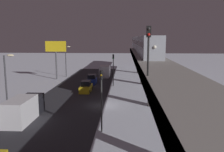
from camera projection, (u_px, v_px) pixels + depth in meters
name	position (u px, v px, depth m)	size (l,w,h in m)	color
ground_plane	(103.00, 105.00, 34.34)	(240.00, 240.00, 0.00)	silver
avenue_asphalt	(67.00, 104.00, 34.63)	(11.00, 81.18, 0.01)	#28282D
elevated_railway	(153.00, 66.00, 33.07)	(5.00, 81.18, 6.53)	gray
subway_train	(141.00, 43.00, 58.80)	(2.94, 55.47, 3.40)	#999EA8
rail_signal	(148.00, 42.00, 18.98)	(0.36, 0.41, 4.00)	black
sedan_yellow	(86.00, 87.00, 43.03)	(1.91, 4.75, 1.97)	gold
sedan_blue	(92.00, 80.00, 50.49)	(1.80, 4.11, 1.97)	navy
box_truck	(105.00, 71.00, 60.23)	(2.40, 7.40, 2.80)	silver
delivery_van	(24.00, 109.00, 27.95)	(2.40, 7.40, 2.80)	black
traffic_light_near	(101.00, 92.00, 23.80)	(0.32, 0.44, 6.40)	#2D2D2D
traffic_light_mid	(113.00, 65.00, 47.19)	(0.32, 0.44, 6.40)	#2D2D2D
commercial_billboard	(56.00, 50.00, 54.91)	(4.80, 0.36, 8.90)	#4C4C51
street_lamp_near	(7.00, 77.00, 29.28)	(1.35, 0.44, 7.65)	#38383D
street_lamp_far	(67.00, 58.00, 58.86)	(1.35, 0.44, 7.65)	#38383D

